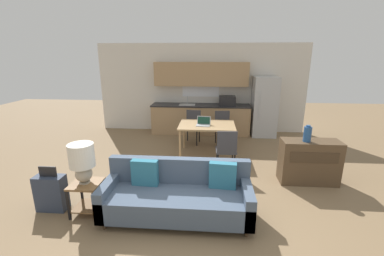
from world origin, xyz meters
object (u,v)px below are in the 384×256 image
object	(u,v)px
refrigerator	(264,107)
dining_chair_far_right	(223,126)
table_lamp	(82,160)
dining_chair_far_left	(193,125)
credenza	(309,162)
laptop	(203,123)
couch	(178,195)
vase	(307,134)
suitcase	(51,193)
dining_chair_near_right	(226,149)
side_table	(87,193)
dining_table	(207,127)

from	to	relation	value
refrigerator	dining_chair_far_right	distance (m)	1.58
table_lamp	dining_chair_far_left	xyz separation A→B (m)	(1.36, 3.43, -0.38)
credenza	laptop	bearing A→B (deg)	149.85
couch	vase	distance (m)	2.60
refrigerator	suitcase	bearing A→B (deg)	-133.28
couch	vase	xyz separation A→B (m)	(2.22, 1.21, 0.64)
table_lamp	suitcase	world-z (taller)	table_lamp
laptop	dining_chair_near_right	bearing A→B (deg)	-51.79
dining_chair_near_right	laptop	bearing A→B (deg)	-60.01
refrigerator	side_table	size ratio (longest dim) A/B	3.49
dining_chair_near_right	suitcase	world-z (taller)	dining_chair_near_right
laptop	credenza	bearing A→B (deg)	-24.17
table_lamp	vase	distance (m)	3.82
refrigerator	suitcase	world-z (taller)	refrigerator
side_table	dining_chair_near_right	world-z (taller)	dining_chair_near_right
table_lamp	vase	size ratio (longest dim) A/B	2.00
dining_chair_near_right	suitcase	size ratio (longest dim) A/B	1.23
suitcase	dining_table	bearing A→B (deg)	46.95
refrigerator	side_table	distance (m)	5.50
couch	dining_chair_near_right	size ratio (longest dim) A/B	2.42
couch	table_lamp	world-z (taller)	table_lamp
refrigerator	dining_table	size ratio (longest dim) A/B	1.34
refrigerator	couch	distance (m)	4.73
side_table	suitcase	xyz separation A→B (m)	(-0.60, 0.04, -0.05)
table_lamp	dining_chair_far_left	size ratio (longest dim) A/B	0.68
laptop	dining_chair_far_right	bearing A→B (deg)	67.60
table_lamp	credenza	xyz separation A→B (m)	(3.72, 1.29, -0.45)
refrigerator	dining_chair_far_left	size ratio (longest dim) A/B	1.97
dining_table	dining_chair_near_right	bearing A→B (deg)	-64.16
dining_chair_far_left	laptop	distance (m)	1.06
credenza	table_lamp	bearing A→B (deg)	-160.91
credenza	dining_chair_near_right	bearing A→B (deg)	165.95
dining_table	refrigerator	bearing A→B (deg)	46.39
dining_table	suitcase	world-z (taller)	dining_table
side_table	laptop	world-z (taller)	laptop
side_table	suitcase	world-z (taller)	suitcase
refrigerator	laptop	size ratio (longest dim) A/B	5.09
vase	dining_chair_near_right	bearing A→B (deg)	163.12
refrigerator	table_lamp	world-z (taller)	refrigerator
credenza	dining_chair_far_left	size ratio (longest dim) A/B	1.18
table_lamp	suitcase	xyz separation A→B (m)	(-0.58, 0.03, -0.58)
dining_chair_far_right	laptop	size ratio (longest dim) A/B	2.59
laptop	suitcase	distance (m)	3.37
couch	laptop	bearing A→B (deg)	83.14
dining_table	credenza	bearing A→B (deg)	-32.74
refrigerator	credenza	size ratio (longest dim) A/B	1.67
dining_table	side_table	distance (m)	3.12
couch	dining_chair_far_right	size ratio (longest dim) A/B	2.42
dining_chair_far_left	credenza	bearing A→B (deg)	-33.64
refrigerator	dining_chair_far_left	world-z (taller)	refrigerator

